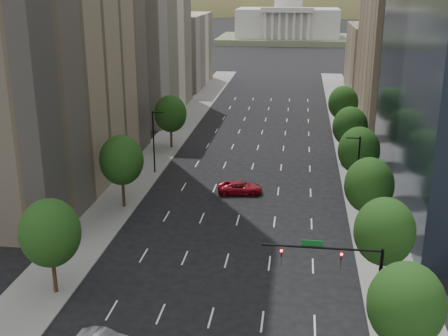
% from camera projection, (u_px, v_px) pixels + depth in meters
% --- Properties ---
extents(sidewalk_left, '(6.00, 200.00, 0.15)m').
position_uv_depth(sidewalk_left, '(131.00, 184.00, 76.30)').
color(sidewalk_left, slate).
rests_on(sidewalk_left, ground).
extents(sidewalk_right, '(6.00, 200.00, 0.15)m').
position_uv_depth(sidewalk_right, '(368.00, 195.00, 72.41)').
color(sidewalk_right, slate).
rests_on(sidewalk_right, ground).
extents(midrise_cream_left, '(14.00, 30.00, 35.00)m').
position_uv_depth(midrise_cream_left, '(142.00, 26.00, 112.54)').
color(midrise_cream_left, beige).
rests_on(midrise_cream_left, ground).
extents(filler_left, '(14.00, 26.00, 18.00)m').
position_uv_depth(filler_left, '(178.00, 50.00, 146.27)').
color(filler_left, beige).
rests_on(filler_left, ground).
extents(parking_tan_right, '(14.00, 30.00, 30.00)m').
position_uv_depth(parking_tan_right, '(404.00, 44.00, 104.21)').
color(parking_tan_right, '#8C7759').
rests_on(parking_tan_right, ground).
extents(filler_right, '(14.00, 26.00, 16.00)m').
position_uv_depth(filler_right, '(379.00, 59.00, 137.46)').
color(filler_right, '#8C7759').
rests_on(filler_right, ground).
extents(tree_right_0, '(5.20, 5.20, 8.39)m').
position_uv_depth(tree_right_0, '(406.00, 305.00, 37.98)').
color(tree_right_0, '#382316').
rests_on(tree_right_0, ground).
extents(tree_right_1, '(5.20, 5.20, 8.75)m').
position_uv_depth(tree_right_1, '(384.00, 232.00, 48.22)').
color(tree_right_1, '#382316').
rests_on(tree_right_1, ground).
extents(tree_right_2, '(5.20, 5.20, 8.61)m').
position_uv_depth(tree_right_2, '(369.00, 185.00, 59.57)').
color(tree_right_2, '#382316').
rests_on(tree_right_2, ground).
extents(tree_right_3, '(5.20, 5.20, 8.89)m').
position_uv_depth(tree_right_3, '(359.00, 151.00, 70.78)').
color(tree_right_3, '#382316').
rests_on(tree_right_3, ground).
extents(tree_right_4, '(5.20, 5.20, 8.46)m').
position_uv_depth(tree_right_4, '(350.00, 127.00, 84.09)').
color(tree_right_4, '#382316').
rests_on(tree_right_4, ground).
extents(tree_right_5, '(5.20, 5.20, 8.75)m').
position_uv_depth(tree_right_5, '(343.00, 103.00, 99.07)').
color(tree_right_5, '#382316').
rests_on(tree_right_5, ground).
extents(tree_left_0, '(5.20, 5.20, 8.75)m').
position_uv_depth(tree_left_0, '(50.00, 233.00, 47.98)').
color(tree_left_0, '#382316').
rests_on(tree_left_0, ground).
extents(tree_left_1, '(5.20, 5.20, 8.97)m').
position_uv_depth(tree_left_1, '(122.00, 160.00, 66.74)').
color(tree_left_1, '#382316').
rests_on(tree_left_1, ground).
extents(tree_left_2, '(5.20, 5.20, 8.68)m').
position_uv_depth(tree_left_2, '(171.00, 114.00, 91.31)').
color(tree_left_2, '#382316').
rests_on(tree_left_2, ground).
extents(streetlight_rn, '(1.70, 0.20, 9.00)m').
position_uv_depth(streetlight_rn, '(357.00, 171.00, 66.47)').
color(streetlight_rn, black).
rests_on(streetlight_rn, ground).
extents(streetlight_ln, '(1.70, 0.20, 9.00)m').
position_uv_depth(streetlight_ln, '(154.00, 140.00, 79.26)').
color(streetlight_ln, black).
rests_on(streetlight_ln, ground).
extents(traffic_signal, '(9.12, 0.40, 7.38)m').
position_uv_depth(traffic_signal, '(347.00, 269.00, 43.19)').
color(traffic_signal, black).
rests_on(traffic_signal, ground).
extents(capitol, '(60.00, 40.00, 35.20)m').
position_uv_depth(capitol, '(288.00, 22.00, 250.31)').
color(capitol, '#596647').
rests_on(capitol, ground).
extents(foothills, '(720.00, 413.00, 263.00)m').
position_uv_depth(foothills, '(329.00, 46.00, 589.68)').
color(foothills, brown).
rests_on(foothills, ground).
extents(car_red_far, '(6.05, 3.40, 1.60)m').
position_uv_depth(car_red_far, '(240.00, 188.00, 72.82)').
color(car_red_far, maroon).
rests_on(car_red_far, ground).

